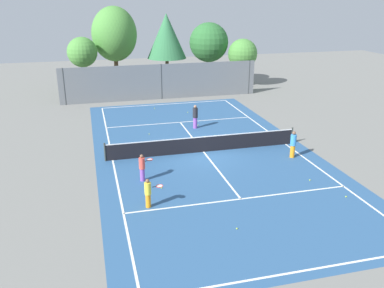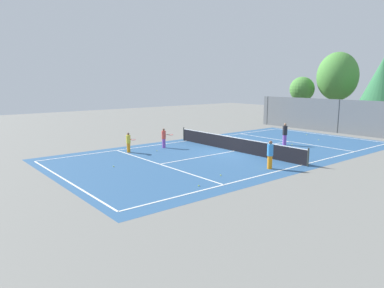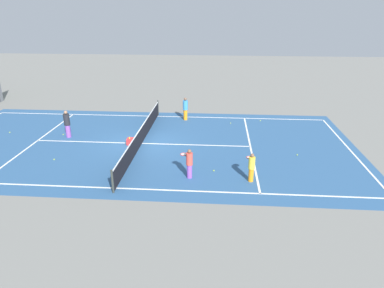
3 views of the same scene
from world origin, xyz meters
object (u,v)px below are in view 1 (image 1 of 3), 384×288
Objects in this scene: tennis_ball_1 at (346,197)px; tennis_ball_7 at (310,180)px; player_0 at (195,116)px; player_1 at (142,167)px; player_2 at (293,144)px; tennis_ball_6 at (237,229)px; tennis_ball_3 at (161,188)px; tennis_ball_0 at (149,134)px; tennis_ball_4 at (198,125)px; tennis_ball_5 at (154,108)px; player_3 at (148,193)px; tennis_ball_2 at (188,112)px; ball_crate at (198,146)px.

tennis_ball_1 is 1.00× the size of tennis_ball_7.
player_0 is 25.82× the size of tennis_ball_1.
player_2 is (9.02, 1.04, 0.07)m from player_1.
tennis_ball_6 is (3.08, -5.67, -0.72)m from player_1.
tennis_ball_6 is at bearing -131.57° from player_2.
tennis_ball_6 is (-6.02, -1.38, 0.00)m from tennis_ball_1.
tennis_ball_3 and tennis_ball_7 have the same top height.
player_0 is at bearing 82.30° from tennis_ball_6.
tennis_ball_0 is 8.50m from tennis_ball_3.
tennis_ball_5 is (-2.31, 5.54, 0.00)m from tennis_ball_4.
tennis_ball_0 is (-7.56, 6.29, -0.79)m from player_2.
player_3 reaches higher than tennis_ball_6.
tennis_ball_6 is at bearing -146.66° from tennis_ball_7.
player_3 is 4.31m from tennis_ball_6.
tennis_ball_2 is at bearing 108.32° from player_2.
ball_crate is at bearing 56.86° from tennis_ball_3.
tennis_ball_7 is (6.92, -9.50, 0.00)m from tennis_ball_0.
tennis_ball_7 is at bearing -71.45° from tennis_ball_5.
tennis_ball_5 is at bearing 115.08° from player_2.
tennis_ball_5 is (-2.42, 1.95, 0.00)m from tennis_ball_2.
player_2 reaches higher than player_1.
tennis_ball_0 and tennis_ball_7 have the same top height.
ball_crate reaches higher than tennis_ball_6.
player_1 reaches higher than player_3.
tennis_ball_7 is at bearing -53.93° from tennis_ball_0.
player_0 is at bearing 65.46° from tennis_ball_3.
tennis_ball_2 and tennis_ball_6 have the same top height.
ball_crate is at bearing -99.35° from tennis_ball_2.
tennis_ball_6 is (3.21, -2.78, -0.69)m from player_3.
tennis_ball_3 is 5.07m from tennis_ball_6.
player_3 reaches higher than tennis_ball_4.
ball_crate is (4.02, 3.84, -0.57)m from player_1.
player_3 is (-0.14, -2.88, -0.03)m from player_1.
player_2 is 11.63m from tennis_ball_2.
ball_crate is 6.90× the size of tennis_ball_6.
player_1 reaches higher than tennis_ball_1.
tennis_ball_1 is (9.10, -4.29, -0.72)m from player_1.
player_1 is 22.03× the size of tennis_ball_1.
player_1 reaches higher than tennis_ball_7.
tennis_ball_3 is 1.00× the size of tennis_ball_4.
tennis_ball_0 is at bearing -129.55° from tennis_ball_2.
tennis_ball_2 is 17.87m from tennis_ball_6.
tennis_ball_6 is 1.00× the size of tennis_ball_7.
ball_crate reaches higher than tennis_ball_7.
tennis_ball_5 and tennis_ball_7 have the same top height.
tennis_ball_0 is 1.00× the size of tennis_ball_4.
player_0 is at bearing 108.90° from tennis_ball_7.
player_2 is 8.36m from tennis_ball_4.
player_1 is at bearing -136.35° from ball_crate.
tennis_ball_1 is 2.23m from tennis_ball_7.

